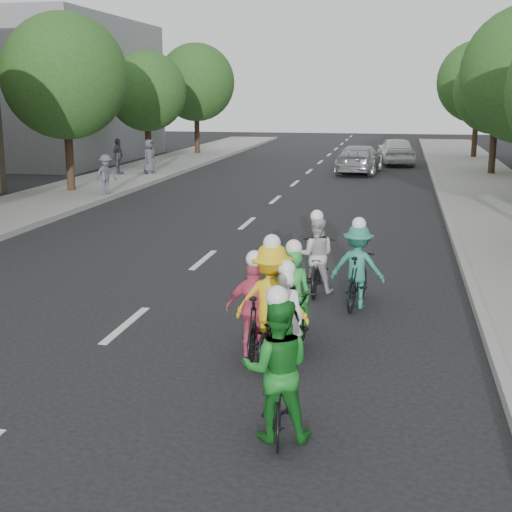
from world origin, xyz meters
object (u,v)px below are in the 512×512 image
(cyclist_4, at_px, (287,327))
(spectator_1, at_px, (118,156))
(follow_car_trail, at_px, (396,151))
(spectator_2, at_px, (149,156))
(cyclist_5, at_px, (358,272))
(cyclist_3, at_px, (316,262))
(cyclist_1, at_px, (272,311))
(spectator_0, at_px, (106,175))
(follow_car_lead, at_px, (360,159))
(cyclist_2, at_px, (255,316))
(cyclist_0, at_px, (277,380))
(cyclist_6, at_px, (294,305))

(cyclist_4, bearing_deg, spectator_1, -52.74)
(follow_car_trail, xyz_separation_m, spectator_2, (-11.40, -8.25, 0.19))
(cyclist_4, bearing_deg, cyclist_5, -96.59)
(spectator_1, bearing_deg, cyclist_3, -146.43)
(cyclist_1, relative_size, spectator_0, 1.26)
(follow_car_lead, bearing_deg, cyclist_2, 95.26)
(cyclist_0, xyz_separation_m, spectator_0, (-9.55, 17.52, 0.20))
(cyclist_2, height_order, follow_car_lead, cyclist_2)
(cyclist_4, bearing_deg, cyclist_3, -80.29)
(cyclist_1, xyz_separation_m, spectator_1, (-11.24, 21.60, 0.26))
(follow_car_lead, relative_size, spectator_2, 2.96)
(cyclist_5, distance_m, spectator_1, 22.42)
(follow_car_trail, xyz_separation_m, spectator_0, (-10.54, -15.44, 0.14))
(spectator_1, bearing_deg, spectator_2, -65.02)
(cyclist_3, distance_m, follow_car_trail, 26.67)
(cyclist_6, height_order, follow_car_trail, cyclist_6)
(spectator_1, bearing_deg, cyclist_1, -151.74)
(follow_car_lead, height_order, spectator_0, spectator_0)
(cyclist_3, height_order, cyclist_4, cyclist_3)
(cyclist_0, bearing_deg, cyclist_2, -82.52)
(spectator_0, bearing_deg, cyclist_1, -123.96)
(cyclist_1, bearing_deg, follow_car_lead, -83.78)
(cyclist_2, height_order, cyclist_3, cyclist_3)
(cyclist_5, bearing_deg, follow_car_lead, -78.54)
(cyclist_1, xyz_separation_m, cyclist_5, (1.10, 2.88, -0.07))
(cyclist_4, distance_m, follow_car_lead, 25.80)
(spectator_1, bearing_deg, cyclist_2, -152.24)
(cyclist_4, xyz_separation_m, cyclist_6, (-0.03, 0.91, 0.06))
(cyclist_2, relative_size, cyclist_6, 1.00)
(cyclist_3, xyz_separation_m, follow_car_lead, (-0.42, 21.88, 0.09))
(cyclist_1, distance_m, cyclist_4, 0.34)
(cyclist_1, bearing_deg, follow_car_trail, -87.03)
(cyclist_4, height_order, follow_car_trail, cyclist_4)
(spectator_0, xyz_separation_m, spectator_2, (-0.87, 7.19, 0.05))
(cyclist_6, distance_m, spectator_2, 23.67)
(cyclist_2, distance_m, spectator_1, 24.19)
(cyclist_2, xyz_separation_m, cyclist_3, (0.49, 3.76, -0.01))
(cyclist_0, relative_size, cyclist_3, 0.98)
(cyclist_4, height_order, spectator_0, spectator_0)
(cyclist_0, bearing_deg, spectator_1, -73.44)
(spectator_2, bearing_deg, cyclist_5, -135.92)
(cyclist_5, relative_size, cyclist_6, 1.03)
(follow_car_lead, xyz_separation_m, spectator_1, (-11.04, -4.08, 0.30))
(cyclist_2, xyz_separation_m, cyclist_5, (1.37, 2.84, 0.05))
(cyclist_4, bearing_deg, follow_car_lead, -79.64)
(spectator_0, bearing_deg, follow_car_trail, -9.34)
(cyclist_0, distance_m, cyclist_1, 2.57)
(cyclist_6, xyz_separation_m, follow_car_lead, (-0.41, 24.88, 0.10))
(cyclist_6, relative_size, spectator_0, 1.11)
(spectator_2, bearing_deg, follow_car_trail, -39.72)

